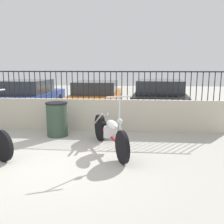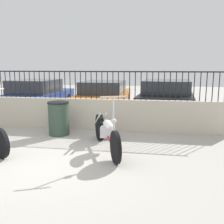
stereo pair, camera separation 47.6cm
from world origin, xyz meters
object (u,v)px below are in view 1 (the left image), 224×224
at_px(car_orange, 97,96).
at_px(car_blue, 29,97).
at_px(motorcycle_red, 108,131).
at_px(trash_bin, 57,119).
at_px(car_black, 160,97).

bearing_deg(car_orange, car_blue, 102.41).
xyz_separation_m(motorcycle_red, trash_bin, (-1.48, 0.91, 0.06)).
relative_size(car_blue, car_orange, 0.92).
height_order(motorcycle_red, car_black, car_black).
xyz_separation_m(motorcycle_red, car_blue, (-3.64, 4.07, 0.27)).
bearing_deg(trash_bin, car_blue, 124.34).
bearing_deg(trash_bin, motorcycle_red, -31.64).
bearing_deg(car_blue, motorcycle_red, -137.47).
bearing_deg(car_orange, motorcycle_red, -168.55).
height_order(motorcycle_red, trash_bin, motorcycle_red).
xyz_separation_m(motorcycle_red, car_orange, (-0.97, 4.67, 0.25)).
relative_size(motorcycle_red, car_blue, 0.55).
xyz_separation_m(trash_bin, car_black, (3.03, 3.32, 0.23)).
xyz_separation_m(car_blue, car_black, (5.19, 0.16, 0.02)).
distance_m(car_blue, car_black, 5.19).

